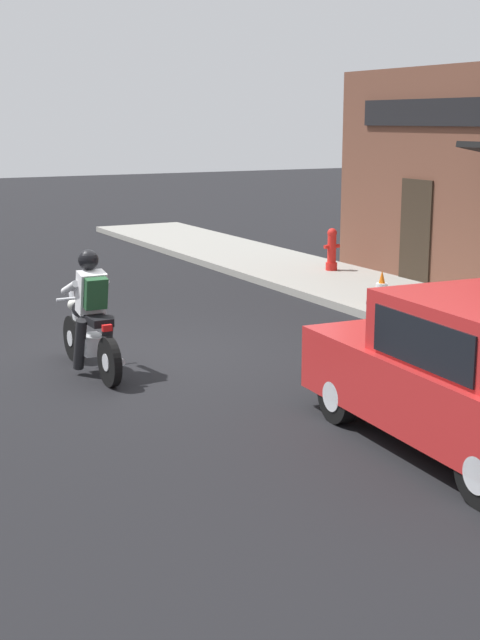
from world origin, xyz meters
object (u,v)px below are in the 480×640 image
Objects in this scene: traffic_cone at (382,288)px; fire_hydrant at (332,250)px; motorcycle_with_rider at (90,322)px; car_hatchback at (469,377)px.

traffic_cone is 0.68× the size of fire_hydrant.
fire_hydrant is (1.27, 3.42, 0.14)m from traffic_cone.
fire_hydrant is at bearing 34.21° from motorcycle_with_rider.
motorcycle_with_rider is at bearing -167.75° from traffic_cone.
motorcycle_with_rider is 5.66m from traffic_cone.
traffic_cone is at bearing 60.70° from car_hatchback.
car_hatchback reaches higher than traffic_cone.
car_hatchback is 10.05m from fire_hydrant.
motorcycle_with_rider is 2.30× the size of fire_hydrant.
car_hatchback is 6.44m from traffic_cone.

